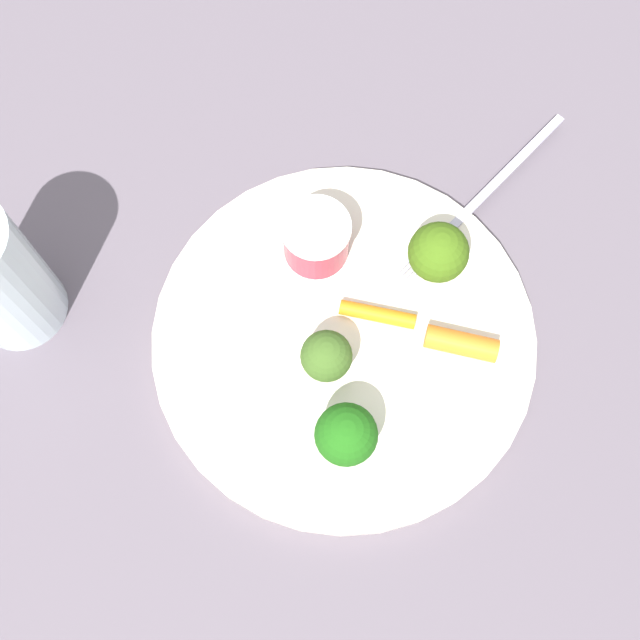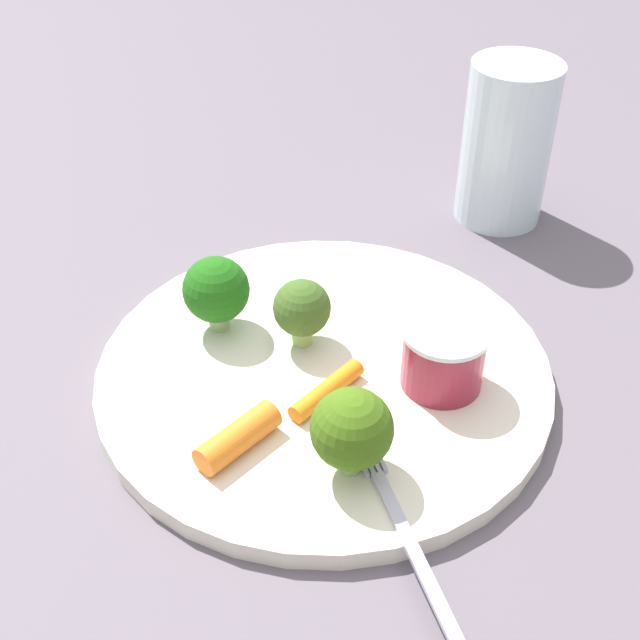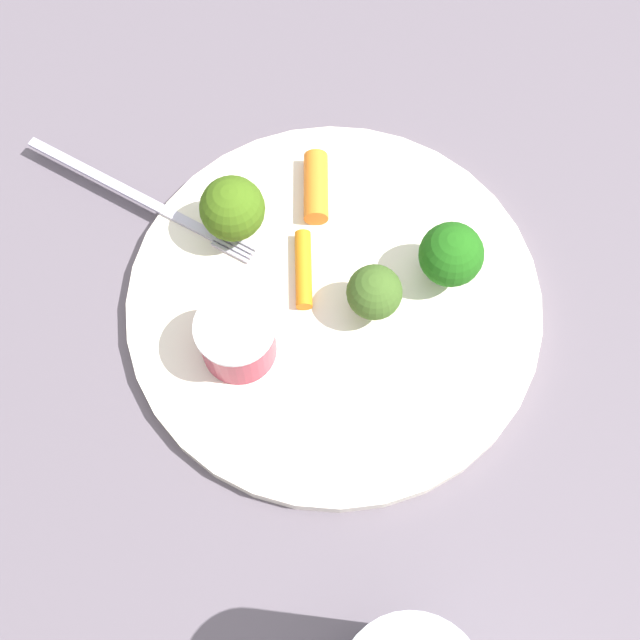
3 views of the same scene
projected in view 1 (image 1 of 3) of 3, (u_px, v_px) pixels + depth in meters
The scene contains 9 objects.
ground_plane at pixel (344, 342), 0.59m from camera, with size 2.40×2.40×0.00m, color #5C525D.
plate at pixel (344, 339), 0.59m from camera, with size 0.27×0.27×0.01m, color silver.
sauce_cup at pixel (316, 238), 0.58m from camera, with size 0.05×0.05×0.04m.
broccoli_floret_0 at pixel (438, 253), 0.57m from camera, with size 0.04×0.04×0.05m.
broccoli_floret_1 at pixel (326, 356), 0.55m from camera, with size 0.03×0.03×0.04m.
broccoli_floret_2 at pixel (346, 435), 0.53m from camera, with size 0.04×0.04×0.05m.
carrot_stick_0 at pixel (374, 309), 0.58m from camera, with size 0.01×0.01×0.05m, color orange.
carrot_stick_1 at pixel (461, 343), 0.57m from camera, with size 0.02×0.02×0.05m, color orange.
fork at pixel (482, 197), 0.61m from camera, with size 0.18×0.05×0.00m.
Camera 1 is at (-0.11, -0.14, 0.56)m, focal length 46.55 mm.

